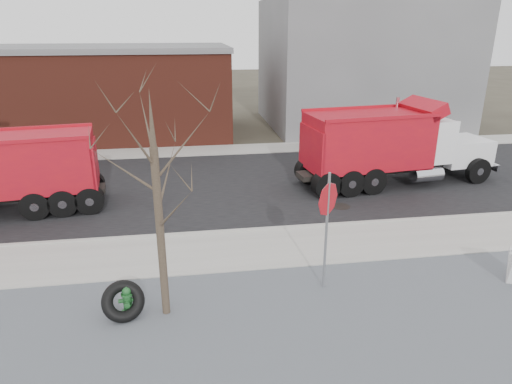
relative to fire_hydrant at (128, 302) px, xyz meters
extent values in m
plane|color=#383328|center=(4.07, 2.51, -0.34)|extent=(120.00, 120.00, 0.00)
cube|color=gray|center=(4.07, -0.99, -0.32)|extent=(60.00, 5.00, 0.03)
cube|color=#9E9B93|center=(4.07, 2.76, -0.31)|extent=(60.00, 2.50, 0.06)
cube|color=#9E9B93|center=(4.07, 4.06, -0.28)|extent=(60.00, 0.15, 0.11)
cube|color=black|center=(4.07, 8.81, -0.33)|extent=(60.00, 9.40, 0.02)
cube|color=#9E9B93|center=(4.07, 14.51, -0.31)|extent=(60.00, 2.00, 0.06)
cube|color=gray|center=(13.07, 20.51, 3.66)|extent=(12.00, 10.00, 8.00)
cube|color=maroon|center=(-5.93, 19.51, 2.16)|extent=(20.00, 8.00, 5.00)
cube|color=gray|center=(-5.93, 19.51, 4.81)|extent=(20.20, 8.20, 0.30)
cylinder|color=#382D23|center=(0.87, -0.09, 1.66)|extent=(0.18, 0.18, 4.00)
cone|color=#382D23|center=(0.87, -0.09, 4.26)|extent=(0.14, 0.14, 1.20)
cylinder|color=#25632F|center=(0.00, 0.01, -0.31)|extent=(0.39, 0.39, 0.05)
cylinder|color=#25632F|center=(0.00, 0.01, -0.04)|extent=(0.20, 0.20, 0.53)
cylinder|color=#25632F|center=(0.00, 0.01, 0.20)|extent=(0.27, 0.27, 0.04)
sphere|color=#25632F|center=(0.00, 0.01, 0.28)|extent=(0.21, 0.21, 0.21)
cylinder|color=#25632F|center=(0.00, 0.01, 0.37)|extent=(0.04, 0.04, 0.05)
cylinder|color=#25632F|center=(-0.15, -0.01, 0.04)|extent=(0.11, 0.11, 0.10)
cylinder|color=#25632F|center=(0.15, 0.02, 0.04)|extent=(0.11, 0.11, 0.10)
cylinder|color=#25632F|center=(0.01, -0.14, 0.02)|extent=(0.14, 0.12, 0.13)
torus|color=black|center=(-0.08, -0.10, 0.09)|extent=(1.14, 1.01, 0.94)
cylinder|color=gray|center=(4.82, 0.42, 1.22)|extent=(0.07, 0.07, 3.11)
cylinder|color=#AF0C16|center=(4.82, 0.42, 2.11)|extent=(0.65, 0.58, 0.84)
cube|color=black|center=(10.05, 8.04, 0.32)|extent=(8.40, 1.91, 0.22)
cube|color=white|center=(13.33, 8.46, 0.86)|extent=(2.37, 2.16, 1.08)
cube|color=silver|center=(14.39, 8.60, 0.86)|extent=(0.28, 1.70, 0.98)
cube|color=white|center=(11.44, 8.22, 1.54)|extent=(1.84, 2.43, 1.76)
cube|color=black|center=(12.19, 8.32, 2.03)|extent=(0.30, 1.95, 0.78)
cube|color=#B00F18|center=(8.79, 7.88, 1.64)|extent=(5.15, 2.95, 2.15)
cylinder|color=silver|center=(10.48, 9.03, 1.98)|extent=(0.15, 0.15, 2.35)
cylinder|color=black|center=(13.39, 9.53, 0.22)|extent=(1.10, 0.43, 1.08)
cylinder|color=black|center=(13.66, 7.44, 0.22)|extent=(1.10, 0.43, 1.08)
cylinder|color=black|center=(7.51, 8.66, 0.22)|extent=(1.10, 0.43, 1.08)
cylinder|color=black|center=(7.75, 6.80, 0.22)|extent=(1.10, 0.43, 1.08)
cube|color=#B00F18|center=(-4.06, 7.07, 1.47)|extent=(4.72, 2.74, 1.97)
cylinder|color=black|center=(-2.88, 6.36, 0.17)|extent=(1.01, 0.40, 0.98)
cylinder|color=black|center=(-3.12, 8.06, 0.17)|extent=(1.01, 0.40, 0.98)
camera|label=1|loc=(1.58, -9.37, 6.00)|focal=32.00mm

